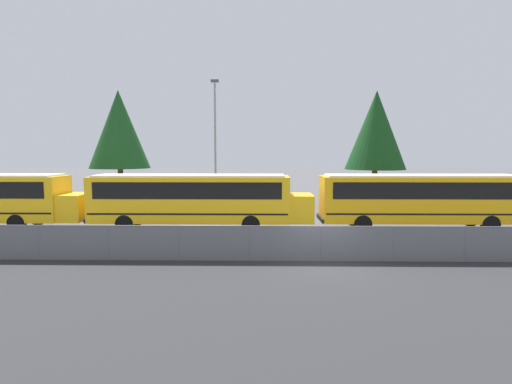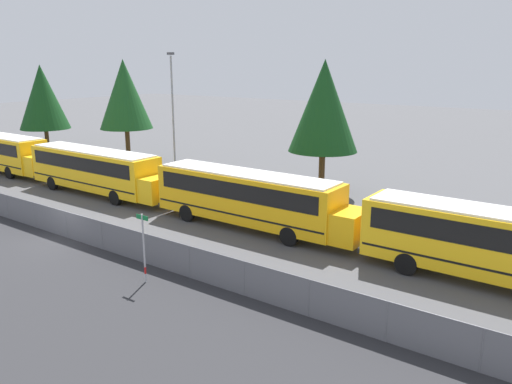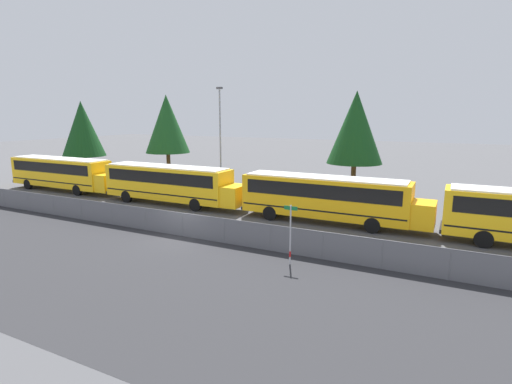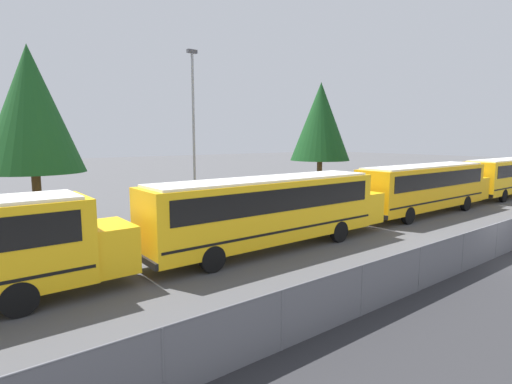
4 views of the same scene
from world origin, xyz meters
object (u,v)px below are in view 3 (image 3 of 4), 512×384
Objects in this scene: tree_0 at (356,128)px; tree_2 at (82,129)px; school_bus_1 at (170,182)px; street_sign at (290,233)px; light_pole at (220,136)px; tree_1 at (167,124)px; school_bus_0 at (62,171)px; school_bus_2 at (328,196)px.

tree_2 is at bearing 179.89° from tree_0.
school_bus_1 is at bearing -144.30° from tree_0.
street_sign is 21.54m from light_pole.
school_bus_1 is at bearing -24.08° from tree_2.
tree_1 is (-8.18, 1.97, 1.00)m from light_pole.
school_bus_2 is at bearing 0.14° from school_bus_0.
street_sign is 0.34× the size of tree_2.
light_pole is (13.81, 7.53, 3.50)m from school_bus_0.
light_pole is at bearing 28.59° from school_bus_0.
tree_2 is (-34.91, 9.34, 3.77)m from school_bus_2.
tree_1 reaches higher than tree_0.
tree_1 reaches higher than street_sign.
school_bus_2 is 36.33m from tree_2.
light_pole is 1.06× the size of tree_0.
tree_2 is at bearing 175.03° from light_pole.
school_bus_2 is 4.25× the size of street_sign.
street_sign is at bearing -86.64° from tree_0.
school_bus_2 is 10.28m from tree_0.
light_pole is 21.72m from tree_2.
school_bus_0 is at bearing -120.66° from tree_1.
light_pole is 13.03m from tree_0.
school_bus_2 is (27.09, 0.06, 0.00)m from school_bus_0.
light_pole is at bearing 131.04° from street_sign.
tree_0 reaches higher than school_bus_2.
light_pole reaches higher than tree_0.
light_pole is 1.10× the size of tree_2.
tree_0 is at bearing 93.36° from street_sign.
school_bus_0 reaches higher than street_sign.
light_pole is 1.04× the size of tree_1.
school_bus_1 is 23.67m from tree_2.
street_sign is 40.00m from tree_2.
light_pole reaches higher than tree_2.
light_pole reaches higher than school_bus_2.
school_bus_1 is at bearing 149.61° from street_sign.
school_bus_0 is 4.25× the size of street_sign.
school_bus_0 is 28.61m from tree_0.
street_sign is 18.45m from tree_0.
school_bus_0 is at bearing 179.48° from school_bus_1.
tree_2 is at bearing 153.31° from street_sign.
tree_0 reaches higher than tree_2.
tree_2 is (-7.82, 9.41, 3.77)m from school_bus_0.
light_pole is (-13.27, 7.46, 3.50)m from school_bus_2.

